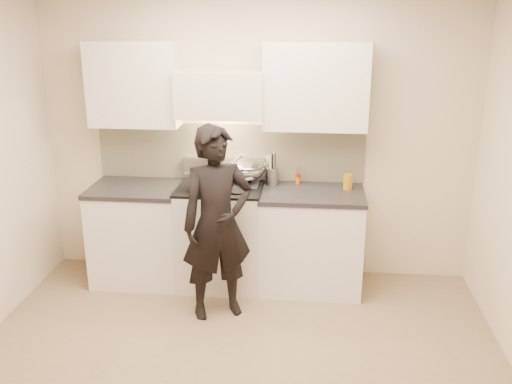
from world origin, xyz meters
TOP-DOWN VIEW (x-y plane):
  - ground_plane at (0.00, 0.00)m, footprint 4.00×4.00m
  - room_shell at (-0.06, 0.37)m, footprint 4.04×3.54m
  - stove at (-0.30, 1.42)m, footprint 0.76×0.65m
  - counter_right at (0.53, 1.43)m, footprint 0.92×0.67m
  - counter_left at (-1.08, 1.43)m, footprint 0.82×0.67m
  - wok at (-0.10, 1.57)m, footprint 0.40×0.48m
  - stock_pot at (-0.44, 1.32)m, footprint 0.31×0.22m
  - utensil_crock at (0.16, 1.60)m, footprint 0.11×0.11m
  - spice_jar at (0.39, 1.64)m, footprint 0.04×0.04m
  - oil_glass at (0.84, 1.52)m, footprint 0.08×0.08m
  - person at (-0.23, 0.85)m, footprint 0.70×0.60m

SIDE VIEW (x-z plane):
  - ground_plane at x=0.00m, z-range 0.00..0.00m
  - counter_right at x=0.53m, z-range 0.00..0.92m
  - counter_left at x=-1.08m, z-range 0.00..0.92m
  - stove at x=-0.30m, z-range 0.00..0.95m
  - person at x=-0.23m, z-range 0.00..1.62m
  - spice_jar at x=0.39m, z-range 0.92..1.01m
  - oil_glass at x=0.84m, z-range 0.92..1.06m
  - utensil_crock at x=0.16m, z-range 0.86..1.16m
  - stock_pot at x=-0.44m, z-range 0.96..1.11m
  - wok at x=-0.10m, z-range 0.91..1.23m
  - room_shell at x=-0.06m, z-range 0.25..2.95m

